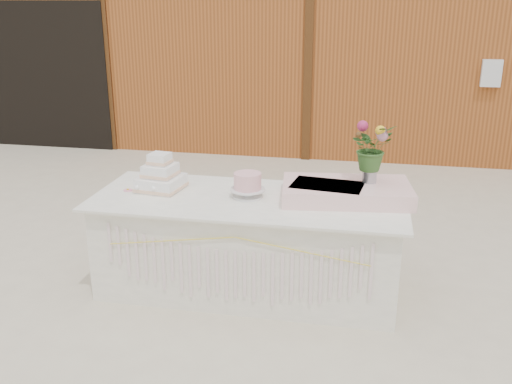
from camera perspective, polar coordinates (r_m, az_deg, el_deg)
ground at (r=4.68m, az=-0.73°, el=-9.56°), size 80.00×80.00×0.00m
barn at (r=10.07m, az=6.55°, el=15.54°), size 12.60×4.60×3.30m
cake_table at (r=4.50m, az=-0.76°, el=-5.24°), size 2.40×1.00×0.77m
wedding_cake at (r=4.59m, az=-9.51°, el=1.45°), size 0.37×0.37×0.30m
pink_cake_stand at (r=4.35m, az=-0.84°, el=0.82°), size 0.27×0.27×0.19m
satin_runner at (r=4.38m, az=9.02°, el=0.06°), size 1.02×0.67×0.12m
flower_vase at (r=4.41m, az=11.31°, el=1.87°), size 0.11×0.11×0.15m
bouquet at (r=4.35m, az=11.52°, el=5.01°), size 0.42×0.41×0.35m
loose_flowers at (r=4.73m, az=-11.73°, el=0.65°), size 0.26×0.37×0.02m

